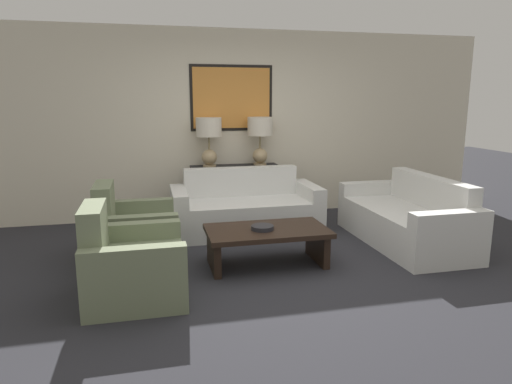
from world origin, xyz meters
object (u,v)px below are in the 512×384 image
(table_lamp_left, at_px, (209,135))
(armchair_near_camera, at_px, (131,266))
(couch_by_side, at_px, (407,220))
(coffee_table, at_px, (267,238))
(decorative_bowl, at_px, (262,228))
(armchair_near_back_wall, at_px, (134,234))
(console_table, at_px, (235,192))
(couch_by_back_wall, at_px, (245,210))
(table_lamp_right, at_px, (260,134))

(table_lamp_left, xyz_separation_m, armchair_near_camera, (-1.01, -2.44, -0.92))
(couch_by_side, height_order, coffee_table, couch_by_side)
(table_lamp_left, height_order, decorative_bowl, table_lamp_left)
(decorative_bowl, distance_m, armchair_near_back_wall, 1.39)
(decorative_bowl, bearing_deg, armchair_near_camera, -159.99)
(console_table, height_order, coffee_table, console_table)
(coffee_table, height_order, armchair_near_camera, armchair_near_camera)
(table_lamp_left, height_order, armchair_near_camera, table_lamp_left)
(coffee_table, height_order, armchair_near_back_wall, armchair_near_back_wall)
(console_table, xyz_separation_m, decorative_bowl, (-0.10, -1.97, 0.03))
(console_table, height_order, couch_by_back_wall, couch_by_back_wall)
(couch_by_side, distance_m, armchair_near_back_wall, 3.14)
(coffee_table, bearing_deg, armchair_near_back_wall, 159.74)
(decorative_bowl, bearing_deg, couch_by_side, 11.06)
(table_lamp_right, bearing_deg, armchair_near_back_wall, -140.15)
(decorative_bowl, bearing_deg, table_lamp_left, 97.72)
(table_lamp_left, relative_size, couch_by_back_wall, 0.36)
(console_table, distance_m, coffee_table, 1.95)
(decorative_bowl, relative_size, armchair_near_camera, 0.26)
(armchair_near_back_wall, bearing_deg, console_table, 46.52)
(table_lamp_left, xyz_separation_m, table_lamp_right, (0.73, 0.00, 0.00))
(console_table, relative_size, coffee_table, 1.01)
(console_table, bearing_deg, couch_by_side, -42.33)
(coffee_table, bearing_deg, table_lamp_left, 99.44)
(coffee_table, relative_size, armchair_near_back_wall, 1.42)
(table_lamp_left, xyz_separation_m, decorative_bowl, (0.27, -1.97, -0.79))
(armchair_near_camera, bearing_deg, decorative_bowl, 20.01)
(coffee_table, xyz_separation_m, decorative_bowl, (-0.06, -0.03, 0.12))
(couch_by_back_wall, height_order, coffee_table, couch_by_back_wall)
(console_table, xyz_separation_m, couch_by_side, (1.76, -1.61, -0.10))
(table_lamp_right, bearing_deg, couch_by_back_wall, -117.92)
(table_lamp_left, distance_m, coffee_table, 2.17)
(couch_by_side, bearing_deg, coffee_table, -169.43)
(couch_by_side, xyz_separation_m, armchair_near_camera, (-3.14, -0.83, 0.01))
(table_lamp_right, relative_size, armchair_near_camera, 0.77)
(table_lamp_left, distance_m, armchair_near_camera, 2.79)
(couch_by_back_wall, height_order, couch_by_side, same)
(coffee_table, relative_size, armchair_near_camera, 1.42)
(table_lamp_left, xyz_separation_m, couch_by_side, (2.13, -1.61, -0.92))
(console_table, xyz_separation_m, table_lamp_right, (0.36, 0.00, 0.82))
(table_lamp_right, height_order, armchair_near_camera, table_lamp_right)
(table_lamp_right, distance_m, couch_by_back_wall, 1.21)
(armchair_near_camera, bearing_deg, armchair_near_back_wall, 90.00)
(couch_by_back_wall, bearing_deg, couch_by_side, -27.59)
(armchair_near_camera, bearing_deg, couch_by_side, 14.80)
(couch_by_side, distance_m, coffee_table, 1.84)
(couch_by_back_wall, distance_m, armchair_near_back_wall, 1.57)
(coffee_table, distance_m, armchair_near_camera, 1.42)
(console_table, relative_size, armchair_near_camera, 1.43)
(armchair_near_camera, bearing_deg, coffee_table, 20.26)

